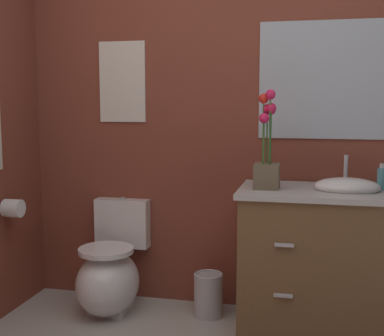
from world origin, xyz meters
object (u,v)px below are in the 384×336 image
Objects in this scene: toilet at (111,274)px; flower_vase at (267,156)px; vanity_cabinet at (323,260)px; soap_bottle at (382,178)px; toilet_paper_roll at (13,208)px; wall_mirror at (327,80)px; trash_bin at (208,294)px; wall_poster at (122,82)px.

flower_vase is at bearing -4.02° from toilet.
vanity_cabinet is 0.67m from flower_vase.
vanity_cabinet reaches higher than soap_bottle.
flower_vase is 1.56m from toilet_paper_roll.
soap_bottle is 0.67m from wall_mirror.
wall_poster reaches higher than trash_bin.
toilet_paper_roll is (-2.14, -0.24, -0.22)m from soap_bottle.
flower_vase reaches higher than soap_bottle.
toilet is at bearing -174.03° from trash_bin.
trash_bin is (-0.68, 0.09, -0.29)m from vanity_cabinet.
toilet is at bearing -90.00° from wall_poster.
toilet_paper_roll is (-1.16, -0.26, 0.54)m from trash_bin.
wall_mirror is at bearing 14.19° from toilet_paper_roll.
wall_mirror is (-0.31, 0.23, 0.55)m from soap_bottle.
toilet is at bearing -178.51° from soap_bottle.
wall_poster is at bearing 171.95° from soap_bottle.
trash_bin is 1.49m from wall_mirror.
wall_mirror is at bearing 90.54° from vanity_cabinet.
soap_bottle is at bearing 1.49° from toilet.
vanity_cabinet is at bearing 5.29° from toilet_paper_roll.
toilet_paper_roll is at bearing -160.14° from toilet.
trash_bin is at bearing 178.65° from soap_bottle.
wall_poster is at bearing 40.48° from toilet_paper_roll.
vanity_cabinet is at bearing -1.17° from toilet.
vanity_cabinet is 0.57m from soap_bottle.
flower_vase is 0.96m from trash_bin.
wall_poster is 1.29m from wall_mirror.
toilet_paper_roll is at bearing -175.18° from flower_vase.
flower_vase reaches higher than toilet_paper_roll.
flower_vase is 0.63m from wall_mirror.
wall_mirror reaches higher than soap_bottle.
vanity_cabinet is at bearing -167.44° from soap_bottle.
soap_bottle is 0.18× the size of wall_mirror.
vanity_cabinet is at bearing -12.80° from wall_poster.
toilet_paper_roll reaches higher than toilet.
flower_vase reaches higher than toilet.
toilet_paper_roll reaches higher than trash_bin.
flower_vase is at bearing -19.03° from wall_poster.
flower_vase reaches higher than trash_bin.
vanity_cabinet is (1.29, -0.03, 0.19)m from toilet.
toilet_paper_roll is at bearing -173.66° from soap_bottle.
toilet is 1.25m from flower_vase.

